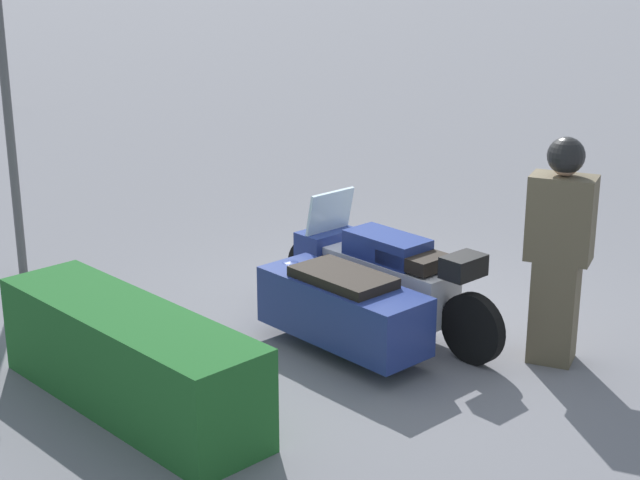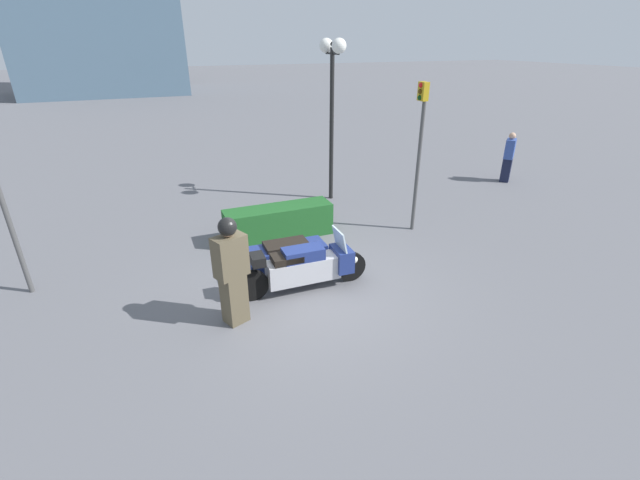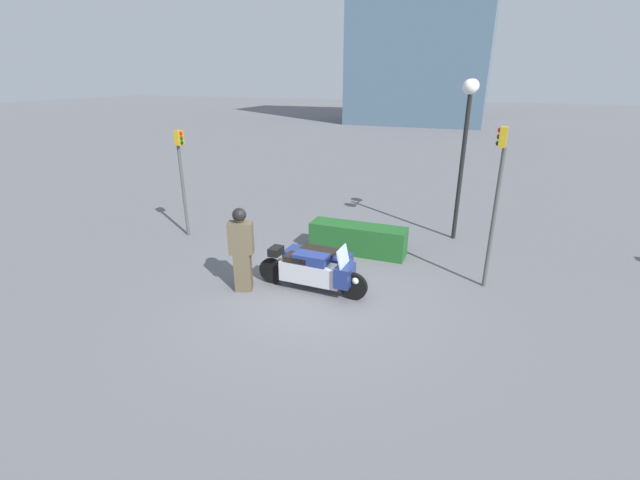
{
  "view_description": "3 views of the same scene",
  "coord_description": "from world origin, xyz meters",
  "px_view_note": "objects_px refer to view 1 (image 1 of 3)",
  "views": [
    {
      "loc": [
        -5.55,
        6.21,
        3.44
      ],
      "look_at": [
        -0.36,
        1.18,
        1.14
      ],
      "focal_mm": 55.0,
      "sensor_mm": 36.0,
      "label": 1
    },
    {
      "loc": [
        -2.52,
        -6.52,
        4.35
      ],
      "look_at": [
        0.34,
        0.31,
        0.88
      ],
      "focal_mm": 24.0,
      "sensor_mm": 36.0,
      "label": 2
    },
    {
      "loc": [
        3.21,
        -7.71,
        4.46
      ],
      "look_at": [
        -0.23,
        0.99,
        0.87
      ],
      "focal_mm": 24.0,
      "sensor_mm": 36.0,
      "label": 3
    }
  ],
  "objects_px": {
    "police_motorcycle": "(355,289)",
    "hedge_bush_curbside": "(129,359)",
    "traffic_light_near": "(3,51)",
    "officer_rider": "(559,246)"
  },
  "relations": [
    {
      "from": "officer_rider",
      "to": "traffic_light_near",
      "type": "distance_m",
      "value": 5.55
    },
    {
      "from": "police_motorcycle",
      "to": "hedge_bush_curbside",
      "type": "xyz_separation_m",
      "value": [
        0.26,
        2.14,
        -0.07
      ]
    },
    {
      "from": "police_motorcycle",
      "to": "traffic_light_near",
      "type": "height_order",
      "value": "traffic_light_near"
    },
    {
      "from": "officer_rider",
      "to": "hedge_bush_curbside",
      "type": "distance_m",
      "value": 3.5
    },
    {
      "from": "officer_rider",
      "to": "hedge_bush_curbside",
      "type": "height_order",
      "value": "officer_rider"
    },
    {
      "from": "hedge_bush_curbside",
      "to": "traffic_light_near",
      "type": "xyz_separation_m",
      "value": [
        3.22,
        -0.84,
        1.92
      ]
    },
    {
      "from": "police_motorcycle",
      "to": "officer_rider",
      "type": "height_order",
      "value": "officer_rider"
    },
    {
      "from": "officer_rider",
      "to": "traffic_light_near",
      "type": "height_order",
      "value": "traffic_light_near"
    },
    {
      "from": "officer_rider",
      "to": "hedge_bush_curbside",
      "type": "relative_size",
      "value": 0.74
    },
    {
      "from": "police_motorcycle",
      "to": "hedge_bush_curbside",
      "type": "distance_m",
      "value": 2.16
    }
  ]
}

